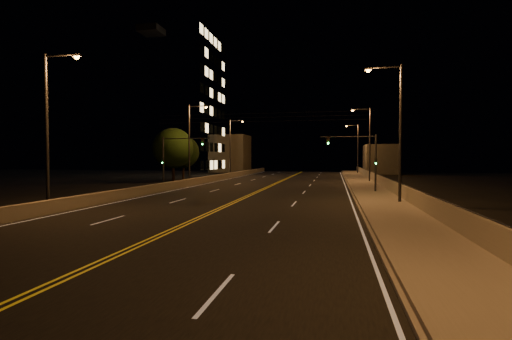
% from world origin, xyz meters
% --- Properties ---
extents(ground, '(160.00, 160.00, 0.00)m').
position_xyz_m(ground, '(0.00, 0.00, 0.00)').
color(ground, black).
rests_on(ground, ground).
extents(road, '(18.00, 120.00, 0.02)m').
position_xyz_m(road, '(0.00, 20.00, 0.01)').
color(road, black).
rests_on(road, ground).
extents(sidewalk, '(3.60, 120.00, 0.30)m').
position_xyz_m(sidewalk, '(10.80, 20.00, 0.15)').
color(sidewalk, gray).
rests_on(sidewalk, ground).
extents(curb, '(0.14, 120.00, 0.15)m').
position_xyz_m(curb, '(8.93, 20.00, 0.07)').
color(curb, gray).
rests_on(curb, ground).
extents(parapet_wall, '(0.30, 120.00, 1.00)m').
position_xyz_m(parapet_wall, '(12.45, 20.00, 0.80)').
color(parapet_wall, gray).
rests_on(parapet_wall, sidewalk).
extents(jersey_barrier, '(0.45, 120.00, 0.84)m').
position_xyz_m(jersey_barrier, '(-9.31, 20.00, 0.42)').
color(jersey_barrier, gray).
rests_on(jersey_barrier, ground).
extents(distant_building_right, '(6.00, 10.00, 5.95)m').
position_xyz_m(distant_building_right, '(16.50, 73.34, 2.97)').
color(distant_building_right, slate).
rests_on(distant_building_right, ground).
extents(distant_building_left, '(8.00, 8.00, 8.37)m').
position_xyz_m(distant_building_left, '(-16.00, 74.55, 4.19)').
color(distant_building_left, slate).
rests_on(distant_building_left, ground).
extents(parapet_rail, '(0.06, 120.00, 0.06)m').
position_xyz_m(parapet_rail, '(12.45, 20.00, 1.33)').
color(parapet_rail, black).
rests_on(parapet_rail, parapet_wall).
extents(lane_markings, '(17.32, 116.00, 0.00)m').
position_xyz_m(lane_markings, '(0.00, 19.93, 0.02)').
color(lane_markings, silver).
rests_on(lane_markings, road).
extents(streetlight_1, '(2.55, 0.28, 9.77)m').
position_xyz_m(streetlight_1, '(11.54, 19.98, 5.61)').
color(streetlight_1, '#2D2D33').
rests_on(streetlight_1, ground).
extents(streetlight_2, '(2.55, 0.28, 9.77)m').
position_xyz_m(streetlight_2, '(11.54, 42.76, 5.61)').
color(streetlight_2, '#2D2D33').
rests_on(streetlight_2, ground).
extents(streetlight_3, '(2.55, 0.28, 9.77)m').
position_xyz_m(streetlight_3, '(11.54, 67.58, 5.61)').
color(streetlight_3, '#2D2D33').
rests_on(streetlight_3, ground).
extents(streetlight_4, '(2.55, 0.28, 9.77)m').
position_xyz_m(streetlight_4, '(-9.94, 12.72, 5.61)').
color(streetlight_4, '#2D2D33').
rests_on(streetlight_4, ground).
extents(streetlight_5, '(2.55, 0.28, 9.77)m').
position_xyz_m(streetlight_5, '(-9.94, 35.81, 5.61)').
color(streetlight_5, '#2D2D33').
rests_on(streetlight_5, ground).
extents(streetlight_6, '(2.55, 0.28, 9.77)m').
position_xyz_m(streetlight_6, '(-9.94, 54.13, 5.61)').
color(streetlight_6, '#2D2D33').
rests_on(streetlight_6, ground).
extents(traffic_signal_right, '(5.11, 0.31, 5.48)m').
position_xyz_m(traffic_signal_right, '(9.93, 27.89, 3.52)').
color(traffic_signal_right, '#2D2D33').
rests_on(traffic_signal_right, ground).
extents(traffic_signal_left, '(5.11, 0.31, 5.48)m').
position_xyz_m(traffic_signal_left, '(-8.73, 27.89, 3.52)').
color(traffic_signal_left, '#2D2D33').
rests_on(traffic_signal_left, ground).
extents(overhead_wires, '(22.00, 0.03, 0.83)m').
position_xyz_m(overhead_wires, '(0.00, 29.50, 7.40)').
color(overhead_wires, black).
extents(building_tower, '(24.00, 15.00, 27.41)m').
position_xyz_m(building_tower, '(-25.96, 56.48, 13.13)').
color(building_tower, slate).
rests_on(building_tower, ground).
extents(tree_0, '(5.39, 5.39, 7.30)m').
position_xyz_m(tree_0, '(-13.76, 38.93, 4.60)').
color(tree_0, black).
rests_on(tree_0, ground).
extents(tree_1, '(4.90, 4.90, 6.64)m').
position_xyz_m(tree_1, '(-15.40, 46.10, 4.18)').
color(tree_1, black).
rests_on(tree_1, ground).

